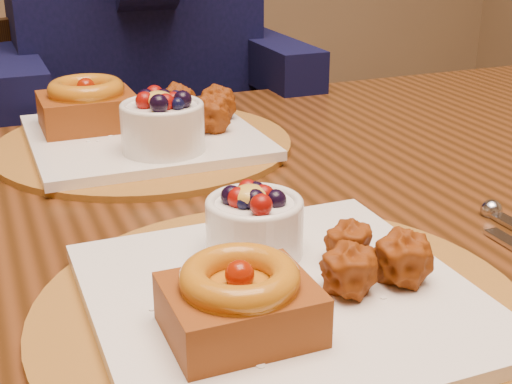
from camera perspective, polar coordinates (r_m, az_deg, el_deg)
dining_table at (r=0.77m, az=-4.71°, el=-6.64°), size 1.60×0.90×0.76m
place_setting_near at (r=0.54m, az=1.75°, el=-7.63°), size 0.38×0.38×0.08m
place_setting_far at (r=0.92m, az=-9.19°, el=5.16°), size 0.38×0.38×0.09m
chair_far at (r=1.45m, az=-9.26°, el=-1.41°), size 0.55×0.55×0.86m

